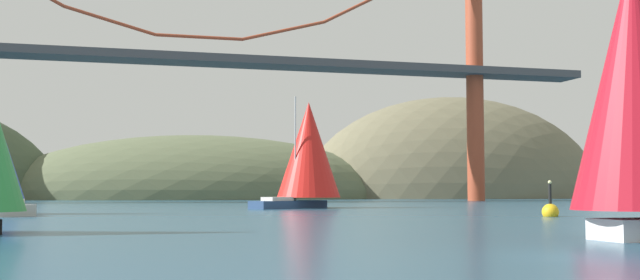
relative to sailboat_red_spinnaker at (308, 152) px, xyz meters
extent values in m
plane|color=navy|center=(-6.34, -54.59, -5.50)|extent=(360.00, 360.00, 0.00)
ellipsoid|color=#5B6647|center=(-1.34, 80.41, -5.50)|extent=(80.52, 44.00, 25.27)
ellipsoid|color=#6B664C|center=(53.66, 80.41, -5.50)|extent=(67.68, 44.00, 44.11)
cylinder|color=#A34228|center=(38.65, 40.41, 16.99)|extent=(2.80, 2.80, 44.98)
cube|color=#47474C|center=(-6.34, 40.41, 15.56)|extent=(125.98, 6.00, 1.20)
cylinder|color=#A34228|center=(-19.19, 40.41, 20.69)|extent=(12.98, 0.50, 3.90)
cylinder|color=#A34228|center=(-6.34, 40.41, 18.99)|extent=(12.85, 0.50, 0.50)
cylinder|color=#A34228|center=(6.52, 40.41, 20.69)|extent=(12.98, 0.50, 3.90)
cylinder|color=#A34228|center=(19.37, 40.41, 25.82)|extent=(13.09, 0.50, 7.27)
cube|color=navy|center=(-2.21, -1.35, -5.14)|extent=(8.33, 6.23, 0.73)
cube|color=beige|center=(-3.51, -2.14, -4.59)|extent=(3.15, 2.79, 0.36)
cylinder|color=#B2B2B7|center=(-1.49, -0.91, 0.25)|extent=(0.14, 0.14, 10.05)
cone|color=red|center=(0.10, 0.06, 0.21)|extent=(8.54, 8.54, 9.36)
cube|color=beige|center=(-25.53, -16.28, -4.52)|extent=(2.89, 3.22, 0.36)
cone|color=#B21423|center=(-0.55, -48.89, 0.20)|extent=(4.80, 4.80, 9.29)
sphere|color=gold|center=(9.47, -27.42, -5.20)|extent=(1.10, 1.10, 1.10)
cylinder|color=black|center=(9.47, -27.42, -4.15)|extent=(0.20, 0.20, 1.60)
sphere|color=#F2EA99|center=(9.47, -27.42, -3.23)|extent=(0.24, 0.24, 0.24)
camera|label=1|loc=(-18.34, -71.54, -3.74)|focal=42.42mm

